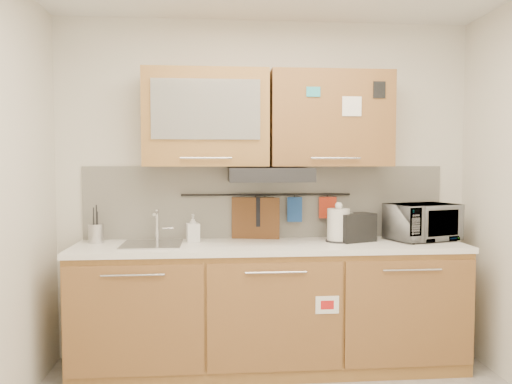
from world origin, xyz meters
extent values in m
plane|color=silver|center=(0.00, 1.50, 1.30)|extent=(3.20, 0.00, 3.20)
cube|color=#AE773D|center=(0.00, 1.20, 0.44)|extent=(2.80, 0.60, 0.88)
cube|color=black|center=(0.00, 1.20, 0.05)|extent=(2.80, 0.54, 0.10)
cube|color=olive|center=(-0.93, 0.89, 0.47)|extent=(0.91, 0.02, 0.74)
cylinder|color=silver|center=(-0.93, 0.86, 0.78)|extent=(0.41, 0.01, 0.01)
cube|color=olive|center=(0.00, 0.89, 0.47)|extent=(0.91, 0.02, 0.74)
cylinder|color=silver|center=(0.00, 0.86, 0.78)|extent=(0.41, 0.01, 0.01)
cube|color=olive|center=(0.93, 0.89, 0.47)|extent=(0.91, 0.02, 0.74)
cylinder|color=silver|center=(0.93, 0.86, 0.78)|extent=(0.41, 0.01, 0.01)
cube|color=white|center=(0.00, 1.19, 0.90)|extent=(2.82, 0.62, 0.04)
cube|color=silver|center=(0.00, 1.49, 1.20)|extent=(2.80, 0.02, 0.56)
cube|color=#AE773D|center=(-0.46, 1.32, 1.83)|extent=(0.90, 0.35, 0.70)
cube|color=silver|center=(-0.46, 1.14, 1.88)|extent=(0.76, 0.02, 0.42)
cube|color=olive|center=(0.46, 1.32, 1.83)|extent=(0.90, 0.35, 0.70)
cube|color=white|center=(0.58, 1.14, 1.91)|extent=(0.14, 0.00, 0.14)
cube|color=black|center=(0.00, 1.25, 1.42)|extent=(0.60, 0.46, 0.10)
cube|color=silver|center=(-0.85, 1.20, 0.92)|extent=(0.42, 0.40, 0.03)
cylinder|color=silver|center=(-0.83, 1.36, 1.04)|extent=(0.03, 0.03, 0.24)
cylinder|color=silver|center=(-0.83, 1.28, 1.14)|extent=(0.02, 0.18, 0.02)
cylinder|color=black|center=(0.00, 1.45, 1.26)|extent=(1.30, 0.02, 0.02)
cylinder|color=silver|center=(-1.27, 1.33, 0.99)|extent=(0.13, 0.13, 0.14)
cylinder|color=black|center=(-1.29, 1.34, 1.05)|extent=(0.01, 0.01, 0.26)
cylinder|color=black|center=(-1.25, 1.32, 1.04)|extent=(0.01, 0.01, 0.23)
cylinder|color=black|center=(-1.27, 1.35, 1.06)|extent=(0.01, 0.01, 0.28)
cylinder|color=black|center=(-1.28, 1.31, 1.02)|extent=(0.01, 0.01, 0.20)
cylinder|color=silver|center=(0.52, 1.24, 1.04)|extent=(0.21, 0.21, 0.25)
sphere|color=silver|center=(0.52, 1.24, 1.19)|extent=(0.06, 0.06, 0.06)
cube|color=silver|center=(0.62, 1.27, 1.05)|extent=(0.03, 0.04, 0.16)
cylinder|color=black|center=(0.52, 1.24, 0.93)|extent=(0.19, 0.19, 0.01)
cube|color=black|center=(0.64, 1.24, 1.03)|extent=(0.32, 0.26, 0.21)
cube|color=black|center=(0.60, 1.22, 1.12)|extent=(0.12, 0.14, 0.01)
cube|color=black|center=(0.69, 1.26, 1.12)|extent=(0.12, 0.14, 0.01)
imported|color=#999999|center=(1.17, 1.26, 1.06)|extent=(0.58, 0.48, 0.28)
imported|color=#999999|center=(-0.56, 1.32, 1.02)|extent=(0.11, 0.11, 0.21)
cube|color=brown|center=(-0.09, 1.44, 1.01)|extent=(0.37, 0.10, 0.46)
cube|color=navy|center=(0.22, 1.44, 1.14)|extent=(0.12, 0.04, 0.19)
cube|color=black|center=(-0.01, 1.44, 1.13)|extent=(0.14, 0.04, 0.22)
cube|color=#AA2C16|center=(0.48, 1.44, 1.16)|extent=(0.14, 0.05, 0.17)
camera|label=1|loc=(-0.41, -2.38, 1.50)|focal=35.00mm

